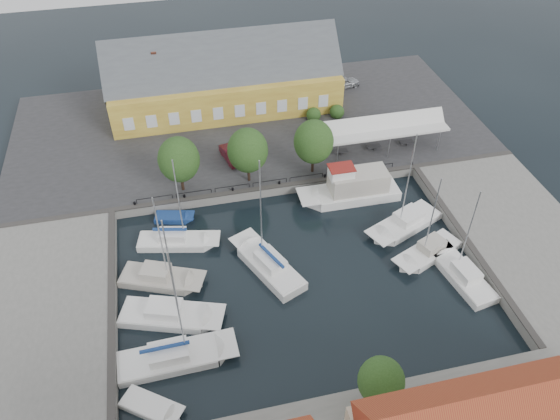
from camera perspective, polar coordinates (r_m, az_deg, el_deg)
The scene contains 21 objects.
ground at distance 50.65m, azimuth 1.54°, elevation -5.63°, with size 140.00×140.00×0.00m, color black.
north_quay at distance 67.82m, azimuth -3.28°, elevation 8.60°, with size 56.00×26.00×1.00m, color #2D2D30.
west_quay at distance 49.80m, azimuth -23.63°, elevation -10.58°, with size 12.00×24.00×1.00m, color slate.
east_quay at distance 57.33m, azimuth 23.94°, elevation -2.61°, with size 12.00×24.00×1.00m, color slate.
quay_edge_fittings at distance 53.19m, azimuth 0.33°, elevation -1.21°, with size 56.00×24.72×0.40m.
warehouse at distance 70.15m, azimuth -6.38°, elevation 13.30°, with size 28.56×14.00×9.55m.
tent_canopy at distance 62.78m, azimuth 10.87°, elevation 8.40°, with size 14.00×4.00×2.83m.
quay_trees at distance 56.08m, azimuth -3.40°, elevation 6.24°, with size 18.20×4.20×6.30m.
car_silver at distance 75.43m, azimuth 6.63°, elevation 13.09°, with size 1.81×4.51×1.54m, color #AFB2B7.
car_red at distance 61.13m, azimuth -5.15°, elevation 5.75°, with size 1.41×4.05×1.34m, color #52121D.
center_sailboat at distance 49.96m, azimuth -1.25°, elevation -5.86°, with size 5.96×9.11×12.27m.
trawler at distance 57.49m, azimuth 7.59°, elevation 2.09°, with size 10.87×3.36×5.00m.
east_boat_a at distance 55.47m, azimuth 12.91°, elevation -1.48°, with size 8.65×5.83×11.79m.
east_boat_b at distance 53.08m, azimuth 15.19°, elevation -4.35°, with size 7.50×4.98×10.04m.
east_boat_c at distance 51.87m, azimuth 18.46°, elevation -6.58°, with size 3.68×8.05×10.07m.
west_boat_a at distance 53.17m, azimuth -10.72°, elevation -3.31°, with size 8.10×3.87×10.54m.
west_boat_b at distance 50.13m, azimuth -12.37°, elevation -7.11°, with size 7.91×5.23×10.47m.
west_boat_c at distance 47.28m, azimuth -11.45°, elevation -10.82°, with size 9.07×5.46×11.76m.
west_boat_d at distance 44.73m, azimuth -10.93°, elevation -14.98°, with size 9.47×3.08×12.38m.
launch_sw at distance 43.06m, azimuth -13.31°, elevation -19.47°, with size 4.83×4.18×0.98m.
launch_nw at distance 56.02m, azimuth -11.03°, elevation -0.87°, with size 4.17×2.46×0.88m.
Camera 1 is at (-9.16, -33.49, 36.88)m, focal length 35.00 mm.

